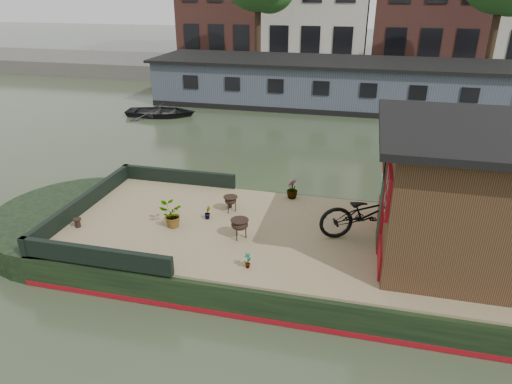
% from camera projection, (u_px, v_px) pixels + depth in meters
% --- Properties ---
extents(ground, '(120.00, 120.00, 0.00)m').
position_uv_depth(ground, '(353.00, 269.00, 9.16)').
color(ground, '#26301E').
rests_on(ground, ground).
extents(houseboat_hull, '(14.01, 4.02, 0.60)m').
position_uv_depth(houseboat_hull, '(288.00, 249.00, 9.33)').
color(houseboat_hull, black).
rests_on(houseboat_hull, ground).
extents(houseboat_deck, '(11.80, 3.80, 0.05)m').
position_uv_depth(houseboat_deck, '(355.00, 242.00, 8.90)').
color(houseboat_deck, '#917D59').
rests_on(houseboat_deck, houseboat_hull).
extents(bow_bulwark, '(3.00, 4.00, 0.35)m').
position_uv_depth(bow_bulwark, '(119.00, 206.00, 9.91)').
color(bow_bulwark, black).
rests_on(bow_bulwark, houseboat_deck).
extents(cabin, '(4.00, 3.50, 2.42)m').
position_uv_depth(cabin, '(490.00, 195.00, 7.92)').
color(cabin, black).
rests_on(cabin, houseboat_deck).
extents(bicycle, '(2.06, 1.29, 1.02)m').
position_uv_depth(bicycle, '(369.00, 213.00, 8.88)').
color(bicycle, black).
rests_on(bicycle, houseboat_deck).
extents(potted_plant_b, '(0.15, 0.17, 0.28)m').
position_uv_depth(potted_plant_b, '(207.00, 212.00, 9.71)').
color(potted_plant_b, maroon).
rests_on(potted_plant_b, houseboat_deck).
extents(potted_plant_c, '(0.59, 0.56, 0.53)m').
position_uv_depth(potted_plant_c, '(171.00, 215.00, 9.32)').
color(potted_plant_c, '#A3382F').
rests_on(potted_plant_c, houseboat_deck).
extents(potted_plant_d, '(0.32, 0.32, 0.46)m').
position_uv_depth(potted_plant_d, '(292.00, 189.00, 10.63)').
color(potted_plant_d, maroon).
rests_on(potted_plant_d, houseboat_deck).
extents(potted_plant_e, '(0.16, 0.19, 0.30)m').
position_uv_depth(potted_plant_e, '(248.00, 260.00, 7.99)').
color(potted_plant_e, brown).
rests_on(potted_plant_e, houseboat_deck).
extents(brazier_front, '(0.46, 0.46, 0.41)m').
position_uv_depth(brazier_front, '(240.00, 229.00, 8.93)').
color(brazier_front, black).
rests_on(brazier_front, houseboat_deck).
extents(brazier_rear, '(0.42, 0.42, 0.36)m').
position_uv_depth(brazier_rear, '(231.00, 204.00, 10.01)').
color(brazier_rear, black).
rests_on(brazier_rear, houseboat_deck).
extents(bollard_port, '(0.15, 0.15, 0.18)m').
position_uv_depth(bollard_port, '(230.00, 204.00, 10.23)').
color(bollard_port, black).
rests_on(bollard_port, houseboat_deck).
extents(bollard_stbd, '(0.17, 0.17, 0.19)m').
position_uv_depth(bollard_stbd, '(78.00, 223.00, 9.39)').
color(bollard_stbd, black).
rests_on(bollard_stbd, houseboat_deck).
extents(dinghy, '(3.31, 2.58, 0.63)m').
position_uv_depth(dinghy, '(161.00, 109.00, 19.98)').
color(dinghy, black).
rests_on(dinghy, ground).
extents(far_houseboat, '(20.40, 4.40, 2.11)m').
position_uv_depth(far_houseboat, '(369.00, 87.00, 21.17)').
color(far_houseboat, '#424A59').
rests_on(far_houseboat, ground).
extents(quay, '(60.00, 6.00, 0.90)m').
position_uv_depth(quay, '(370.00, 74.00, 27.15)').
color(quay, '#47443F').
rests_on(quay, ground).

